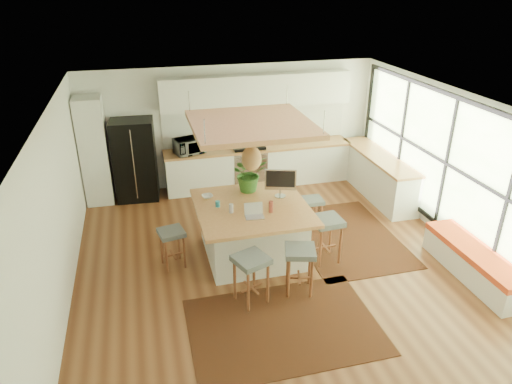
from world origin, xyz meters
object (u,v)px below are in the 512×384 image
object	(u,v)px
fridge	(135,158)
stool_near_right	(299,271)
island	(252,230)
microwave	(189,144)
laptop	(255,211)
monitor	(280,183)
stool_right_back	(312,212)
stool_left_side	(173,247)
stool_right_front	(326,242)
island_plant	(249,177)
stool_near_left	(251,281)

from	to	relation	value
fridge	stool_near_right	size ratio (longest dim) A/B	2.31
island	microwave	world-z (taller)	microwave
laptop	monitor	size ratio (longest dim) A/B	0.57
laptop	monitor	bearing A→B (deg)	50.20
island	monitor	xyz separation A→B (m)	(0.56, 0.23, 0.72)
stool_right_back	microwave	xyz separation A→B (m)	(-2.01, 2.20, 0.78)
stool_left_side	monitor	distance (m)	2.11
stool_near_right	microwave	world-z (taller)	microwave
stool_right_back	stool_left_side	xyz separation A→B (m)	(-2.68, -0.62, 0.00)
stool_near_right	stool_left_side	world-z (taller)	stool_near_right
fridge	stool_right_back	world-z (taller)	fridge
stool_right_front	stool_left_side	xyz separation A→B (m)	(-2.51, 0.47, 0.00)
laptop	island_plant	world-z (taller)	island_plant
island	island_plant	world-z (taller)	island_plant
monitor	island_plant	xyz separation A→B (m)	(-0.46, 0.38, 0.00)
laptop	monitor	world-z (taller)	monitor
stool_right_front	laptop	world-z (taller)	laptop
stool_near_right	stool_right_front	bearing A→B (deg)	44.65
stool_right_front	stool_near_right	bearing A→B (deg)	-135.35
fridge	microwave	distance (m)	1.17
stool_near_left	monitor	world-z (taller)	monitor
stool_near_right	island	bearing A→B (deg)	110.20
stool_near_right	monitor	bearing A→B (deg)	85.16
island_plant	laptop	bearing A→B (deg)	-99.09
stool_near_left	stool_right_front	distance (m)	1.66
island	stool_right_front	xyz separation A→B (m)	(1.15, -0.50, -0.11)
island	island_plant	distance (m)	0.95
laptop	microwave	bearing A→B (deg)	105.86
fridge	stool_left_side	size ratio (longest dim) A/B	2.60
stool_near_right	island_plant	size ratio (longest dim) A/B	1.12
stool_near_right	laptop	bearing A→B (deg)	122.02
monitor	fridge	bearing A→B (deg)	151.24
island_plant	monitor	bearing A→B (deg)	-39.37
stool_right_front	island_plant	size ratio (longest dim) A/B	1.19
stool_near_right	monitor	size ratio (longest dim) A/B	1.37
stool_left_side	monitor	world-z (taller)	monitor
stool_near_left	stool_left_side	xyz separation A→B (m)	(-1.03, 1.23, 0.00)
stool_near_left	stool_right_front	size ratio (longest dim) A/B	0.96
island_plant	island	bearing A→B (deg)	-99.65
stool_right_back	monitor	size ratio (longest dim) A/B	1.13
stool_right_front	stool_near_left	bearing A→B (deg)	-152.55
stool_near_right	laptop	world-z (taller)	laptop
stool_near_right	island_plant	bearing A→B (deg)	100.56
stool_left_side	microwave	world-z (taller)	microwave
stool_near_right	stool_right_back	world-z (taller)	stool_near_right
stool_near_right	monitor	distance (m)	1.66
fridge	stool_near_left	size ratio (longest dim) A/B	2.26
laptop	stool_near_left	bearing A→B (deg)	-102.83
island	stool_near_left	bearing A→B (deg)	-104.55
stool_near_right	stool_near_left	bearing A→B (deg)	-174.94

